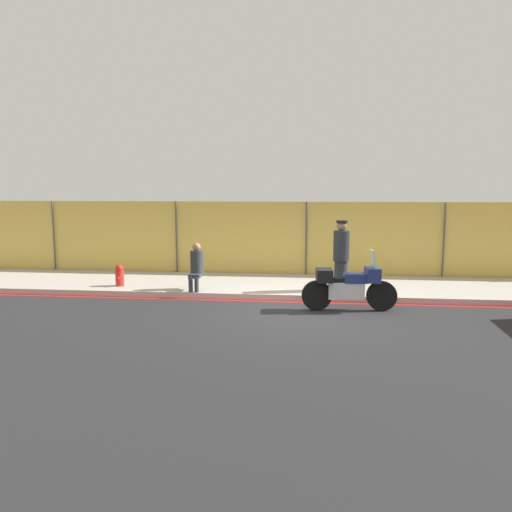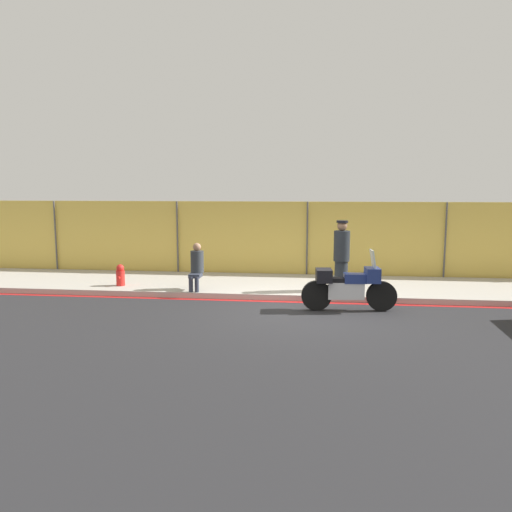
# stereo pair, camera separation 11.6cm
# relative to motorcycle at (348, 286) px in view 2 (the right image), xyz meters

# --- Properties ---
(ground_plane) EXTENTS (120.00, 120.00, 0.00)m
(ground_plane) POSITION_rel_motorcycle_xyz_m (-1.04, -0.27, -0.58)
(ground_plane) COLOR #262628
(sidewalk) EXTENTS (30.95, 3.17, 0.15)m
(sidewalk) POSITION_rel_motorcycle_xyz_m (-1.04, 2.40, -0.50)
(sidewalk) COLOR #ADA89E
(sidewalk) RESTS_ON ground_plane
(curb_paint_stripe) EXTENTS (30.95, 0.18, 0.01)m
(curb_paint_stripe) POSITION_rel_motorcycle_xyz_m (-1.04, 0.73, -0.58)
(curb_paint_stripe) COLOR red
(curb_paint_stripe) RESTS_ON ground_plane
(storefront_fence) EXTENTS (29.40, 0.17, 2.43)m
(storefront_fence) POSITION_rel_motorcycle_xyz_m (-1.04, 4.07, 0.64)
(storefront_fence) COLOR gold
(storefront_fence) RESTS_ON ground_plane
(motorcycle) EXTENTS (2.22, 0.60, 1.44)m
(motorcycle) POSITION_rel_motorcycle_xyz_m (0.00, 0.00, 0.00)
(motorcycle) COLOR black
(motorcycle) RESTS_ON ground_plane
(officer_standing) EXTENTS (0.42, 0.42, 1.86)m
(officer_standing) POSITION_rel_motorcycle_xyz_m (-0.09, 1.57, 0.52)
(officer_standing) COLOR #1E2328
(officer_standing) RESTS_ON sidewalk
(person_seated_on_curb) EXTENTS (0.35, 0.64, 1.25)m
(person_seated_on_curb) POSITION_rel_motorcycle_xyz_m (-3.93, 1.26, 0.26)
(person_seated_on_curb) COLOR #2D3342
(person_seated_on_curb) RESTS_ON sidewalk
(fire_hydrant) EXTENTS (0.23, 0.29, 0.60)m
(fire_hydrant) POSITION_rel_motorcycle_xyz_m (-6.17, 1.52, -0.13)
(fire_hydrant) COLOR red
(fire_hydrant) RESTS_ON sidewalk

